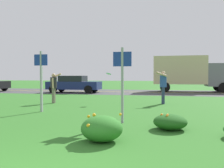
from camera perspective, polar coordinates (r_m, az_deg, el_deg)
name	(u,v)px	position (r m, az deg, el deg)	size (l,w,h in m)	color
ground_plane	(127,105)	(12.33, 3.49, -4.81)	(120.00, 120.00, 0.00)	#2D6B23
highway_strip	(144,92)	(22.06, 7.24, -1.87)	(120.00, 7.32, 0.01)	#424244
highway_center_stripe	(144,92)	(22.06, 7.24, -1.85)	(120.00, 0.16, 0.00)	yellow
daylily_clump_mid_left	(170,122)	(6.93, 13.15, -8.41)	(0.90, 0.95, 0.44)	#1E5619
daylily_clump_mid_center	(102,128)	(5.55, -2.32, -10.11)	(0.92, 0.92, 0.60)	#2D7526
sign_post_near_path	(41,75)	(10.33, -15.87, 1.99)	(0.56, 0.10, 2.42)	#93969B
sign_post_by_roadside	(122,77)	(7.57, 2.39, 1.59)	(0.56, 0.10, 2.29)	#93969B
person_thrower_dark_shirt	(54,85)	(13.47, -13.18, -0.29)	(0.53, 0.53, 1.59)	#232328
person_catcher_blue_shirt	(163,84)	(13.01, 11.60, -0.07)	(0.57, 0.54, 1.67)	#2D4C9E
frisbee_pale_blue	(109,74)	(13.03, -0.76, 2.35)	(0.28, 0.27, 0.15)	#ADD6E5
car_navy_center_left	(74,84)	(21.69, -8.70, 0.01)	(4.50, 2.00, 1.45)	navy
box_truck_gray	(190,72)	(23.69, 17.36, 2.68)	(6.70, 2.46, 3.20)	slate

